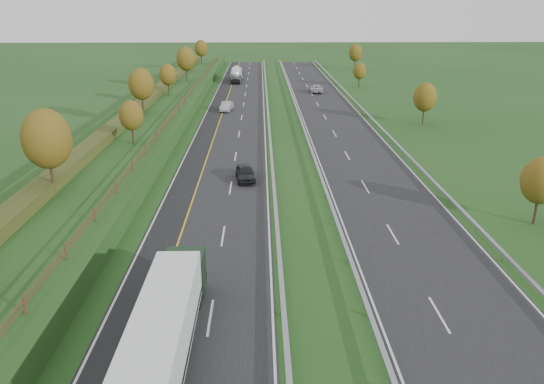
# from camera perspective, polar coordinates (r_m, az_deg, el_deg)

# --- Properties ---
(ground) EXTENTS (400.00, 400.00, 0.00)m
(ground) POSITION_cam_1_polar(r_m,az_deg,el_deg) (74.11, 1.56, 5.54)
(ground) COLOR #1D4418
(ground) RESTS_ON ground
(near_carriageway) EXTENTS (10.50, 200.00, 0.04)m
(near_carriageway) POSITION_cam_1_polar(r_m,az_deg,el_deg) (79.00, -4.45, 6.39)
(near_carriageway) COLOR black
(near_carriageway) RESTS_ON ground
(far_carriageway) EXTENTS (10.50, 200.00, 0.04)m
(far_carriageway) POSITION_cam_1_polar(r_m,az_deg,el_deg) (79.80, 7.54, 6.41)
(far_carriageway) COLOR black
(far_carriageway) RESTS_ON ground
(hard_shoulder) EXTENTS (3.00, 200.00, 0.04)m
(hard_shoulder) POSITION_cam_1_polar(r_m,az_deg,el_deg) (79.29, -7.18, 6.34)
(hard_shoulder) COLOR black
(hard_shoulder) RESTS_ON ground
(lane_markings) EXTENTS (26.75, 200.00, 0.01)m
(lane_markings) POSITION_cam_1_polar(r_m,az_deg,el_deg) (78.78, 0.22, 6.43)
(lane_markings) COLOR silver
(lane_markings) RESTS_ON near_carriageway
(embankment_left) EXTENTS (12.00, 200.00, 2.00)m
(embankment_left) POSITION_cam_1_polar(r_m,az_deg,el_deg) (80.55, -13.81, 6.85)
(embankment_left) COLOR #1D4418
(embankment_left) RESTS_ON ground
(hedge_left) EXTENTS (2.20, 180.00, 1.10)m
(hedge_left) POSITION_cam_1_polar(r_m,az_deg,el_deg) (80.70, -15.30, 7.87)
(hedge_left) COLOR #2D3A17
(hedge_left) RESTS_ON embankment_left
(fence_left) EXTENTS (0.12, 189.06, 1.20)m
(fence_left) POSITION_cam_1_polar(r_m,az_deg,el_deg) (78.96, -10.75, 8.11)
(fence_left) COLOR #422B19
(fence_left) RESTS_ON embankment_left
(median_barrier_near) EXTENTS (0.32, 200.00, 0.71)m
(median_barrier_near) POSITION_cam_1_polar(r_m,az_deg,el_deg) (78.75, -0.29, 6.85)
(median_barrier_near) COLOR gray
(median_barrier_near) RESTS_ON ground
(median_barrier_far) EXTENTS (0.32, 200.00, 0.71)m
(median_barrier_far) POSITION_cam_1_polar(r_m,az_deg,el_deg) (79.00, 3.44, 6.85)
(median_barrier_far) COLOR gray
(median_barrier_far) RESTS_ON ground
(outer_barrier_far) EXTENTS (0.32, 200.00, 0.71)m
(outer_barrier_far) POSITION_cam_1_polar(r_m,az_deg,el_deg) (80.75, 11.65, 6.77)
(outer_barrier_far) COLOR gray
(outer_barrier_far) RESTS_ON ground
(trees_left) EXTENTS (6.64, 164.30, 7.66)m
(trees_left) POSITION_cam_1_polar(r_m,az_deg,el_deg) (76.27, -14.40, 10.23)
(trees_left) COLOR #2D2116
(trees_left) RESTS_ON embankment_left
(trees_far) EXTENTS (8.45, 118.60, 7.12)m
(trees_far) POSITION_cam_1_polar(r_m,az_deg,el_deg) (109.88, 12.38, 11.97)
(trees_far) COLOR #2D2116
(trees_far) RESTS_ON ground
(box_lorry) EXTENTS (2.58, 16.28, 4.06)m
(box_lorry) POSITION_cam_1_polar(r_m,az_deg,el_deg) (28.45, -11.39, -14.24)
(box_lorry) COLOR black
(box_lorry) RESTS_ON near_carriageway
(road_tanker) EXTENTS (2.40, 11.22, 3.46)m
(road_tanker) POSITION_cam_1_polar(r_m,az_deg,el_deg) (132.79, -3.88, 12.57)
(road_tanker) COLOR silver
(road_tanker) RESTS_ON near_carriageway
(car_dark_near) EXTENTS (2.49, 4.96, 1.62)m
(car_dark_near) POSITION_cam_1_polar(r_m,az_deg,el_deg) (57.00, -2.90, 2.07)
(car_dark_near) COLOR black
(car_dark_near) RESTS_ON near_carriageway
(car_silver_mid) EXTENTS (2.31, 5.02, 1.59)m
(car_silver_mid) POSITION_cam_1_polar(r_m,az_deg,el_deg) (95.40, -4.92, 9.16)
(car_silver_mid) COLOR #9F9EA3
(car_silver_mid) RESTS_ON near_carriageway
(car_small_far) EXTENTS (2.24, 5.08, 1.45)m
(car_small_far) POSITION_cam_1_polar(r_m,az_deg,el_deg) (147.53, -3.68, 12.85)
(car_small_far) COLOR #181646
(car_small_far) RESTS_ON near_carriageway
(car_oncoming) EXTENTS (2.97, 5.86, 1.59)m
(car_oncoming) POSITION_cam_1_polar(r_m,az_deg,el_deg) (116.09, 4.80, 11.03)
(car_oncoming) COLOR #BCBBC0
(car_oncoming) RESTS_ON far_carriageway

